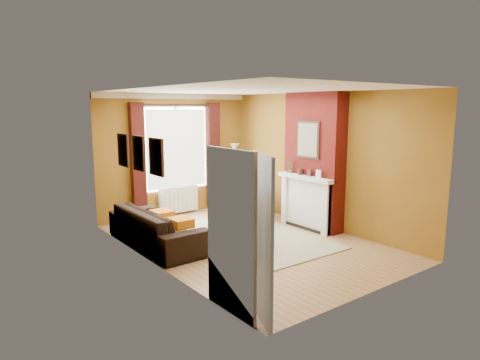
# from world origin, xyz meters

# --- Properties ---
(ground) EXTENTS (5.50, 5.50, 0.00)m
(ground) POSITION_xyz_m (0.00, 0.00, 0.00)
(ground) COLOR brown
(ground) RESTS_ON ground
(room_walls) EXTENTS (3.82, 5.54, 2.83)m
(room_walls) POSITION_xyz_m (0.64, 0.28, 1.39)
(room_walls) COLOR brown
(room_walls) RESTS_ON ground
(striped_rug) EXTENTS (2.41, 3.31, 0.02)m
(striped_rug) POSITION_xyz_m (0.10, 0.24, 0.01)
(striped_rug) COLOR #376797
(striped_rug) RESTS_ON ground
(sofa) EXTENTS (0.95, 2.37, 0.69)m
(sofa) POSITION_xyz_m (-1.42, 0.87, 0.34)
(sofa) COLOR black
(sofa) RESTS_ON ground
(armchair) EXTENTS (1.18, 1.10, 0.63)m
(armchair) POSITION_xyz_m (0.95, 1.47, 0.32)
(armchair) COLOR black
(armchair) RESTS_ON ground
(coffee_table) EXTENTS (0.85, 1.32, 0.41)m
(coffee_table) POSITION_xyz_m (-0.05, 0.41, 0.36)
(coffee_table) COLOR tan
(coffee_table) RESTS_ON ground
(wicker_stool) EXTENTS (0.42, 0.42, 0.44)m
(wicker_stool) POSITION_xyz_m (0.60, 1.85, 0.22)
(wicker_stool) COLOR olive
(wicker_stool) RESTS_ON ground
(floor_lamp) EXTENTS (0.30, 0.30, 1.61)m
(floor_lamp) POSITION_xyz_m (1.45, 2.40, 1.27)
(floor_lamp) COLOR black
(floor_lamp) RESTS_ON ground
(book_a) EXTENTS (0.28, 0.34, 0.03)m
(book_a) POSITION_xyz_m (-0.30, 0.22, 0.42)
(book_a) COLOR #999999
(book_a) RESTS_ON coffee_table
(book_b) EXTENTS (0.34, 0.36, 0.02)m
(book_b) POSITION_xyz_m (0.04, 0.67, 0.42)
(book_b) COLOR #999999
(book_b) RESTS_ON coffee_table
(mug) EXTENTS (0.11, 0.11, 0.08)m
(mug) POSITION_xyz_m (0.16, 0.32, 0.45)
(mug) COLOR #999999
(mug) RESTS_ON coffee_table
(tv_remote) EXTENTS (0.12, 0.15, 0.02)m
(tv_remote) POSITION_xyz_m (-0.02, 0.58, 0.42)
(tv_remote) COLOR #262628
(tv_remote) RESTS_ON coffee_table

